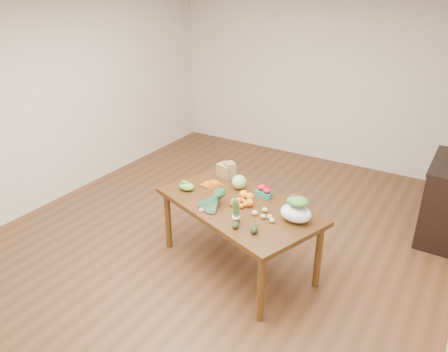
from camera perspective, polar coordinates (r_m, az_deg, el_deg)
The scene contains 24 objects.
floor at distance 5.25m, azimuth -0.33°, elevation -8.16°, with size 6.00×6.00×0.00m, color brown.
room_walls at distance 4.65m, azimuth -0.37°, elevation 5.91°, with size 5.02×6.02×2.70m.
dining_table at distance 4.62m, azimuth 1.85°, elevation -7.70°, with size 1.68×0.93×0.75m, color #462910.
dish_towel at distance 5.65m, azimuth 24.85°, elevation -1.75°, with size 0.02×0.28×0.45m, color white.
paper_bag at distance 4.98m, azimuth 0.25°, elevation 0.90°, with size 0.25×0.21×0.18m, color olive, non-canonical shape.
cabbage at distance 4.70m, azimuth 1.98°, elevation -0.79°, with size 0.15×0.15×0.15m, color #A1CA74.
strawberry_basket_a at distance 4.58m, azimuth 4.95°, elevation -1.99°, with size 0.11×0.11×0.10m, color red, non-canonical shape.
strawberry_basket_b at distance 4.54m, azimuth 5.61°, elevation -2.37°, with size 0.09×0.09×0.09m, color red, non-canonical shape.
orange_a at distance 4.51m, azimuth 2.58°, elevation -2.43°, with size 0.09×0.09×0.09m, color orange.
orange_b at distance 4.48m, azimuth 3.42°, elevation -2.72°, with size 0.08×0.08×0.08m, color #FFA10F.
orange_c at distance 4.36m, azimuth 3.37°, elevation -3.50°, with size 0.08×0.08×0.08m, color orange.
mandarin_cluster at distance 4.38m, azimuth 2.01°, elevation -3.32°, with size 0.18×0.18×0.09m, color orange, non-canonical shape.
carrots at distance 4.77m, azimuth -1.40°, elevation -1.23°, with size 0.22×0.22×0.03m, color #FF5715, non-canonical shape.
snap_pea_bag at distance 4.70m, azimuth -4.90°, elevation -1.37°, with size 0.18×0.13×0.08m, color #519F35.
kale_bunch at distance 4.31m, azimuth -1.88°, elevation -3.24°, with size 0.32×0.40×0.16m, color #16311C, non-canonical shape.
asparagus_bundle at distance 4.04m, azimuth 1.61°, elevation -4.61°, with size 0.08×0.08×0.25m, color #426C31, non-canonical shape.
potato_a at distance 4.22m, azimuth 4.04°, elevation -4.82°, with size 0.06×0.05×0.05m, color tan.
potato_b at distance 4.17m, azimuth 5.16°, elevation -5.28°, with size 0.05×0.05×0.05m, color tan.
potato_c at distance 4.17m, azimuth 6.03°, elevation -5.35°, with size 0.06×0.05×0.05m, color tan.
potato_d at distance 4.28m, azimuth 5.34°, elevation -4.43°, with size 0.06×0.05×0.05m, color tan.
potato_e at distance 4.12m, azimuth 6.32°, elevation -5.79°, with size 0.05×0.05×0.04m, color #DDCB7F.
avocado_a at distance 4.01m, azimuth 1.50°, elevation -6.43°, with size 0.06×0.09×0.06m, color black.
avocado_b at distance 3.94m, azimuth 3.96°, elevation -6.99°, with size 0.07×0.10×0.07m, color black.
salad_bag at distance 4.13m, azimuth 9.40°, elevation -4.42°, with size 0.30×0.22×0.23m, color white, non-canonical shape.
Camera 1 is at (2.31, -3.74, 2.87)m, focal length 35.00 mm.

